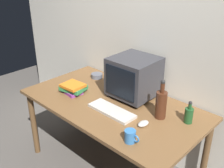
{
  "coord_description": "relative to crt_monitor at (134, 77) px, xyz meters",
  "views": [
    {
      "loc": [
        1.42,
        -1.48,
        1.9
      ],
      "look_at": [
        0.0,
        0.0,
        0.92
      ],
      "focal_mm": 42.92,
      "sensor_mm": 36.0,
      "label": 1
    }
  ],
  "objects": [
    {
      "name": "cd_spindle",
      "position": [
        -0.55,
        0.06,
        -0.17
      ],
      "size": [
        0.12,
        0.12,
        0.04
      ],
      "primitive_type": "cylinder",
      "color": "#595B66",
      "rests_on": "desk"
    },
    {
      "name": "bottle_short",
      "position": [
        0.58,
        -0.04,
        -0.12
      ],
      "size": [
        0.07,
        0.07,
        0.19
      ],
      "color": "#1E4C23",
      "rests_on": "desk"
    },
    {
      "name": "desk",
      "position": [
        -0.06,
        -0.22,
        -0.27
      ],
      "size": [
        1.62,
        0.88,
        0.74
      ],
      "color": "brown",
      "rests_on": "ground"
    },
    {
      "name": "crt_monitor",
      "position": [
        0.0,
        0.0,
        0.0
      ],
      "size": [
        0.39,
        0.4,
        0.37
      ],
      "color": "#333338",
      "rests_on": "desk"
    },
    {
      "name": "mug",
      "position": [
        0.41,
        -0.53,
        -0.15
      ],
      "size": [
        0.12,
        0.08,
        0.09
      ],
      "color": "#3370B2",
      "rests_on": "desk"
    },
    {
      "name": "book_stack",
      "position": [
        -0.45,
        -0.34,
        -0.14
      ],
      "size": [
        0.25,
        0.21,
        0.09
      ],
      "color": "#843893",
      "rests_on": "desk"
    },
    {
      "name": "keyboard",
      "position": [
        0.05,
        -0.34,
        -0.18
      ],
      "size": [
        0.42,
        0.15,
        0.02
      ],
      "primitive_type": "cube",
      "rotation": [
        0.0,
        0.0,
        -0.01
      ],
      "color": "beige",
      "rests_on": "desk"
    },
    {
      "name": "ground_plane",
      "position": [
        -0.06,
        -0.22,
        -0.94
      ],
      "size": [
        6.0,
        6.0,
        0.0
      ],
      "primitive_type": "plane",
      "color": "#56514C"
    },
    {
      "name": "computer_mouse",
      "position": [
        0.36,
        -0.31,
        -0.17
      ],
      "size": [
        0.07,
        0.11,
        0.04
      ],
      "primitive_type": "ellipsoid",
      "rotation": [
        0.0,
        0.0,
        -0.1
      ],
      "color": "beige",
      "rests_on": "desk"
    },
    {
      "name": "bottle_tall",
      "position": [
        0.38,
        -0.13,
        -0.07
      ],
      "size": [
        0.09,
        0.09,
        0.33
      ],
      "color": "#472314",
      "rests_on": "desk"
    },
    {
      "name": "back_wall",
      "position": [
        -0.06,
        0.28,
        0.31
      ],
      "size": [
        4.0,
        0.08,
        2.5
      ],
      "primitive_type": "cube",
      "color": "silver",
      "rests_on": "ground"
    }
  ]
}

